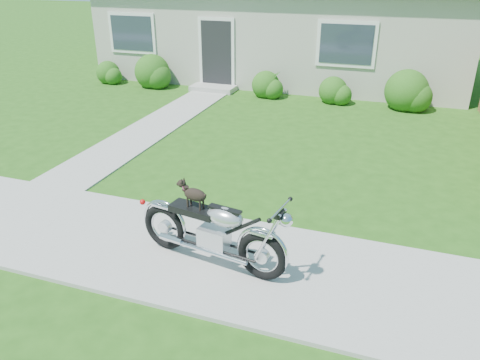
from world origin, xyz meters
name	(u,v)px	position (x,y,z in m)	size (l,w,h in m)	color
ground	(89,232)	(0.00, 0.00, 0.00)	(80.00, 80.00, 0.00)	#235114
sidewalk	(89,231)	(0.00, 0.00, 0.02)	(24.00, 2.20, 0.04)	#9E9B93
walkway	(159,124)	(-1.50, 5.00, 0.01)	(1.20, 8.00, 0.03)	#9E9B93
house	(287,11)	(0.00, 11.99, 2.16)	(12.60, 7.03, 4.50)	#BBB6A9
shrub_row	(262,82)	(0.16, 8.50, 0.44)	(10.58, 1.19, 1.19)	#295B18
potted_plant_left	(162,76)	(-3.25, 8.55, 0.35)	(0.62, 0.54, 0.69)	#295A17
potted_plant_right	(275,84)	(0.54, 8.55, 0.39)	(0.43, 0.43, 0.77)	#2B661C
motorcycle_with_dog	(214,231)	(2.12, -0.17, 0.54)	(2.21, 0.68, 1.13)	black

